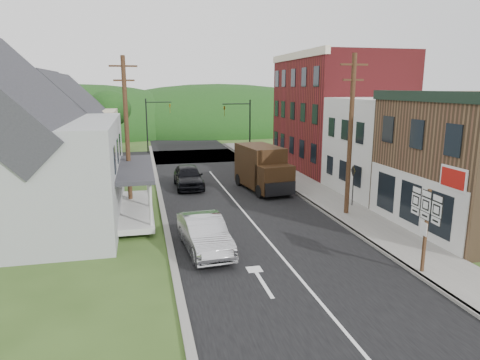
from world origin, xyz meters
TOP-DOWN VIEW (x-y plane):
  - ground at (0.00, 0.00)m, footprint 120.00×120.00m
  - road at (0.00, 10.00)m, footprint 9.00×90.00m
  - cross_road at (0.00, 27.00)m, footprint 60.00×9.00m
  - sidewalk_right at (5.90, 8.00)m, footprint 2.80×55.00m
  - curb_right at (4.55, 8.00)m, footprint 0.20×55.00m
  - curb_left at (-4.65, 8.00)m, footprint 0.30×55.00m
  - storefront_white at (11.30, 7.50)m, footprint 8.00×7.00m
  - storefront_red at (11.30, 17.00)m, footprint 8.00×12.00m
  - house_gray at (-12.00, 6.00)m, footprint 10.20×12.24m
  - house_blue at (-11.00, 17.00)m, footprint 7.14×8.16m
  - house_cream at (-11.50, 26.00)m, footprint 7.14×8.16m
  - utility_pole_right at (5.60, 3.50)m, footprint 1.60×0.26m
  - utility_pole_left at (-6.50, 8.00)m, footprint 1.60×0.26m
  - traffic_signal_right at (4.30, 23.50)m, footprint 2.87×0.20m
  - traffic_signal_left at (-4.30, 30.50)m, footprint 2.87×0.20m
  - tree_left_d at (-9.00, 32.00)m, footprint 4.80×4.80m
  - forested_ridge at (0.00, 55.00)m, footprint 90.00×30.00m
  - silver_sedan at (-3.16, -0.14)m, footprint 2.09×4.96m
  - dark_sedan at (-2.47, 12.44)m, footprint 1.97×4.86m
  - delivery_van at (2.58, 10.43)m, footprint 2.99×5.88m
  - route_sign_cluster at (4.75, -4.52)m, footprint 0.21×1.89m
  - warning_sign at (6.67, 4.88)m, footprint 0.16×0.68m

SIDE VIEW (x-z plane):
  - ground at x=0.00m, z-range 0.00..0.00m
  - road at x=0.00m, z-range -0.01..0.01m
  - cross_road at x=0.00m, z-range -0.01..0.01m
  - forested_ridge at x=0.00m, z-range -8.00..8.00m
  - curb_left at x=-4.65m, z-range 0.00..0.12m
  - sidewalk_right at x=5.90m, z-range 0.00..0.15m
  - curb_right at x=4.55m, z-range 0.00..0.15m
  - silver_sedan at x=-3.16m, z-range 0.00..1.59m
  - dark_sedan at x=-2.47m, z-range 0.00..1.65m
  - delivery_van at x=2.58m, z-range 0.02..3.17m
  - warning_sign at x=6.67m, z-range 0.50..2.99m
  - route_sign_cluster at x=4.75m, z-range 0.64..3.95m
  - storefront_white at x=11.30m, z-range 0.00..6.50m
  - house_blue at x=-11.00m, z-range 0.05..7.33m
  - house_cream at x=-11.50m, z-range 0.05..7.33m
  - traffic_signal_right at x=4.30m, z-range 0.76..6.76m
  - traffic_signal_left at x=-4.30m, z-range 0.76..6.76m
  - house_gray at x=-12.00m, z-range 0.06..8.41m
  - utility_pole_right at x=5.60m, z-range 0.16..9.16m
  - utility_pole_left at x=-6.50m, z-range 0.16..9.16m
  - tree_left_d at x=-9.00m, z-range 1.41..8.35m
  - storefront_red at x=11.30m, z-range 0.00..10.00m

